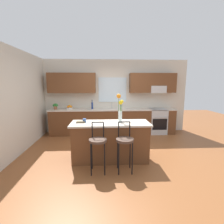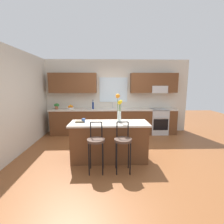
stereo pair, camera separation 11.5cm
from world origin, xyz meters
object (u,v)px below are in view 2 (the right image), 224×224
(oven_range, at_px, (158,121))
(bar_stool_near, at_px, (96,143))
(fruit_bowl_oranges, at_px, (71,108))
(flower_vase, at_px, (119,107))
(kitchen_island, at_px, (109,141))
(mug_ceramic, at_px, (83,120))
(bottle_olive_oil, at_px, (93,105))
(cookbook, at_px, (80,122))
(potted_plant_small, at_px, (57,106))
(bar_stool_middle, at_px, (123,142))

(oven_range, xyz_separation_m, bar_stool_near, (-2.11, -2.68, 0.18))
(bar_stool_near, bearing_deg, fruit_bowl_oranges, 112.01)
(bar_stool_near, height_order, fruit_bowl_oranges, fruit_bowl_oranges)
(fruit_bowl_oranges, bearing_deg, flower_vase, -52.91)
(kitchen_island, distance_m, mug_ceramic, 0.79)
(mug_ceramic, bearing_deg, bottle_olive_oil, 88.78)
(flower_vase, relative_size, mug_ceramic, 7.41)
(kitchen_island, distance_m, bar_stool_near, 0.64)
(oven_range, height_order, cookbook, cookbook)
(cookbook, relative_size, potted_plant_small, 0.94)
(flower_vase, height_order, fruit_bowl_oranges, flower_vase)
(fruit_bowl_oranges, relative_size, potted_plant_small, 1.13)
(kitchen_island, distance_m, fruit_bowl_oranges, 2.60)
(flower_vase, relative_size, potted_plant_small, 3.15)
(flower_vase, xyz_separation_m, cookbook, (-0.92, 0.00, -0.34))
(kitchen_island, distance_m, cookbook, 0.83)
(bar_stool_middle, relative_size, potted_plant_small, 4.92)
(flower_vase, bearing_deg, mug_ceramic, 178.85)
(potted_plant_small, bearing_deg, flower_vase, -45.27)
(flower_vase, distance_m, cookbook, 0.98)
(kitchen_island, height_order, bar_stool_near, bar_stool_near)
(bar_stool_near, xyz_separation_m, cookbook, (-0.41, 0.59, 0.30))
(kitchen_island, distance_m, flower_vase, 0.84)
(bar_stool_near, height_order, flower_vase, flower_vase)
(cookbook, bearing_deg, bar_stool_middle, -31.52)
(potted_plant_small, bearing_deg, bottle_olive_oil, 0.03)
(cookbook, height_order, fruit_bowl_oranges, fruit_bowl_oranges)
(oven_range, distance_m, bar_stool_middle, 3.11)
(mug_ceramic, relative_size, cookbook, 0.45)
(kitchen_island, bearing_deg, bar_stool_middle, -63.57)
(mug_ceramic, relative_size, bottle_olive_oil, 0.27)
(kitchen_island, xyz_separation_m, cookbook, (-0.69, 0.04, 0.47))
(bar_stool_middle, bearing_deg, flower_vase, 94.14)
(bar_stool_middle, bearing_deg, cookbook, 148.48)
(oven_range, relative_size, kitchen_island, 0.50)
(oven_range, bearing_deg, potted_plant_small, 179.63)
(kitchen_island, distance_m, bottle_olive_oil, 2.30)
(bottle_olive_oil, bearing_deg, fruit_bowl_oranges, 179.87)
(bar_stool_middle, relative_size, fruit_bowl_oranges, 4.34)
(flower_vase, height_order, potted_plant_small, flower_vase)
(flower_vase, height_order, mug_ceramic, flower_vase)
(oven_range, height_order, fruit_bowl_oranges, fruit_bowl_oranges)
(cookbook, bearing_deg, fruit_bowl_oranges, 107.86)
(flower_vase, bearing_deg, fruit_bowl_oranges, 127.09)
(fruit_bowl_oranges, xyz_separation_m, potted_plant_small, (-0.49, -0.00, 0.07))
(oven_range, xyz_separation_m, bottle_olive_oil, (-2.40, 0.02, 0.60))
(bar_stool_near, distance_m, bottle_olive_oil, 2.75)
(kitchen_island, bearing_deg, oven_range, 49.16)
(fruit_bowl_oranges, height_order, bottle_olive_oil, bottle_olive_oil)
(kitchen_island, bearing_deg, fruit_bowl_oranges, 122.45)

